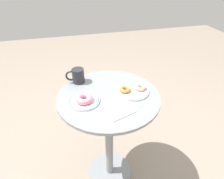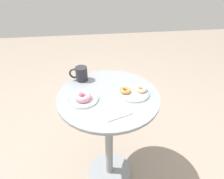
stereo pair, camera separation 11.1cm
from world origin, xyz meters
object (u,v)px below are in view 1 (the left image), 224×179
Objects in this scene: coffee_mug at (78,76)px; donut_old_fashioned at (125,89)px; plate_right at (133,91)px; paper_napkin at (118,110)px; plate_left at (84,101)px; donut_pink_frosted at (84,98)px; donut_glazed at (140,87)px; cafe_table at (109,128)px.

donut_old_fashioned is at bearing -36.21° from coffee_mug.
plate_right is 1.30× the size of paper_napkin.
plate_right is (0.30, 0.02, 0.00)m from plate_left.
plate_left is at bearing -173.67° from donut_old_fashioned.
donut_pink_frosted reaches higher than paper_napkin.
donut_old_fashioned is (0.25, 0.03, 0.02)m from plate_left.
coffee_mug is at bearing 147.64° from plate_right.
cafe_table is at bearing 178.96° from donut_glazed.
cafe_table is 5.32× the size of paper_napkin.
plate_right is at bearing -2.14° from cafe_table.
cafe_table is at bearing 177.86° from plate_right.
donut_glazed is at bearing 5.64° from donut_pink_frosted.
donut_glazed is (0.34, 0.02, 0.02)m from plate_left.
paper_napkin is (-0.18, -0.14, -0.02)m from donut_glazed.
donut_old_fashioned is at bearing 59.59° from paper_napkin.
plate_right is (0.15, -0.01, 0.28)m from cafe_table.
cafe_table is at bearing 96.14° from paper_napkin.
donut_old_fashioned is at bearing 6.33° from plate_left.
donut_old_fashioned reaches higher than paper_napkin.
cafe_table is 0.40m from coffee_mug.
coffee_mug is (-0.31, 0.19, 0.04)m from plate_right.
cafe_table is 11.44× the size of donut_old_fashioned.
plate_left is (-0.15, -0.03, 0.28)m from cafe_table.
coffee_mug reaches higher than donut_glazed.
paper_napkin is (0.16, -0.12, -0.00)m from plate_left.
donut_glazed is at bearing 4.09° from plate_left.
plate_left is 1.47× the size of coffee_mug.
donut_pink_frosted reaches higher than donut_old_fashioned.
plate_right is 0.36m from coffee_mug.
donut_pink_frosted reaches higher than cafe_table.
paper_napkin is (-0.08, -0.14, -0.02)m from donut_old_fashioned.
plate_left is 2.56× the size of donut_glazed.
donut_old_fashioned is 0.57× the size of coffee_mug.
donut_pink_frosted is at bearing -85.43° from plate_left.
donut_old_fashioned is 0.17m from paper_napkin.
plate_right is 2.79× the size of donut_glazed.
coffee_mug is (-0.35, 0.19, 0.02)m from donut_glazed.
donut_pink_frosted is 0.67× the size of paper_napkin.
plate_left is at bearing -87.30° from coffee_mug.
donut_pink_frosted is (0.00, -0.01, 0.02)m from plate_left.
donut_pink_frosted is 0.82× the size of coffee_mug.
donut_pink_frosted is 0.34m from donut_glazed.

